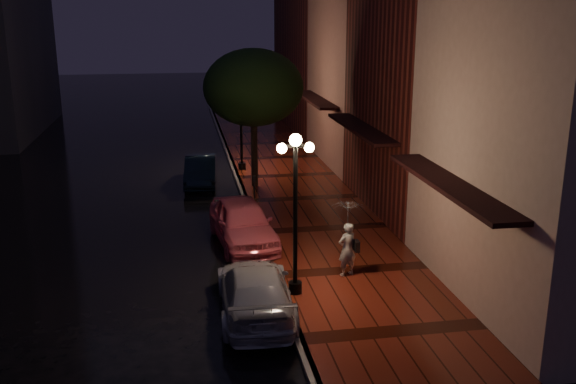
{
  "coord_description": "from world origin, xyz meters",
  "views": [
    {
      "loc": [
        -2.51,
        -20.49,
        7.43
      ],
      "look_at": [
        1.09,
        0.39,
        1.4
      ],
      "focal_mm": 40.0,
      "sensor_mm": 36.0,
      "label": 1
    }
  ],
  "objects_px": {
    "pink_car": "(243,222)",
    "silver_car": "(255,291)",
    "streetlamp_far": "(241,118)",
    "navy_car": "(201,171)",
    "streetlamp_near": "(295,205)",
    "woman_with_umbrella": "(348,227)",
    "street_tree": "(254,90)",
    "parking_meter": "(254,190)"
  },
  "relations": [
    {
      "from": "street_tree",
      "to": "silver_car",
      "type": "bearing_deg",
      "value": -96.89
    },
    {
      "from": "woman_with_umbrella",
      "to": "parking_meter",
      "type": "bearing_deg",
      "value": -93.4
    },
    {
      "from": "streetlamp_far",
      "to": "parking_meter",
      "type": "relative_size",
      "value": 3.15
    },
    {
      "from": "streetlamp_far",
      "to": "silver_car",
      "type": "distance_m",
      "value": 14.96
    },
    {
      "from": "woman_with_umbrella",
      "to": "streetlamp_near",
      "type": "bearing_deg",
      "value": 9.37
    },
    {
      "from": "pink_car",
      "to": "navy_car",
      "type": "bearing_deg",
      "value": 91.31
    },
    {
      "from": "silver_car",
      "to": "parking_meter",
      "type": "bearing_deg",
      "value": -94.64
    },
    {
      "from": "streetlamp_far",
      "to": "navy_car",
      "type": "xyz_separation_m",
      "value": [
        -2.01,
        -1.9,
        -1.97
      ]
    },
    {
      "from": "streetlamp_far",
      "to": "woman_with_umbrella",
      "type": "xyz_separation_m",
      "value": [
        1.66,
        -13.08,
        -1.0
      ]
    },
    {
      "from": "pink_car",
      "to": "navy_car",
      "type": "xyz_separation_m",
      "value": [
        -1.06,
        7.75,
        -0.11
      ]
    },
    {
      "from": "streetlamp_near",
      "to": "pink_car",
      "type": "relative_size",
      "value": 0.99
    },
    {
      "from": "streetlamp_far",
      "to": "street_tree",
      "type": "bearing_deg",
      "value": -85.09
    },
    {
      "from": "silver_car",
      "to": "parking_meter",
      "type": "distance_m",
      "value": 8.2
    },
    {
      "from": "street_tree",
      "to": "parking_meter",
      "type": "distance_m",
      "value": 4.92
    },
    {
      "from": "streetlamp_far",
      "to": "woman_with_umbrella",
      "type": "relative_size",
      "value": 1.97
    },
    {
      "from": "navy_car",
      "to": "parking_meter",
      "type": "relative_size",
      "value": 2.78
    },
    {
      "from": "navy_car",
      "to": "parking_meter",
      "type": "xyz_separation_m",
      "value": [
        1.81,
        -4.76,
        0.35
      ]
    },
    {
      "from": "silver_car",
      "to": "woman_with_umbrella",
      "type": "xyz_separation_m",
      "value": [
        2.83,
        1.71,
        0.95
      ]
    },
    {
      "from": "street_tree",
      "to": "navy_car",
      "type": "height_order",
      "value": "street_tree"
    },
    {
      "from": "silver_car",
      "to": "woman_with_umbrella",
      "type": "relative_size",
      "value": 2.03
    },
    {
      "from": "streetlamp_far",
      "to": "pink_car",
      "type": "relative_size",
      "value": 0.99
    },
    {
      "from": "street_tree",
      "to": "woman_with_umbrella",
      "type": "relative_size",
      "value": 2.65
    },
    {
      "from": "streetlamp_near",
      "to": "silver_car",
      "type": "height_order",
      "value": "streetlamp_near"
    },
    {
      "from": "silver_car",
      "to": "streetlamp_near",
      "type": "bearing_deg",
      "value": -143.79
    },
    {
      "from": "street_tree",
      "to": "woman_with_umbrella",
      "type": "height_order",
      "value": "street_tree"
    },
    {
      "from": "streetlamp_far",
      "to": "street_tree",
      "type": "relative_size",
      "value": 0.74
    },
    {
      "from": "street_tree",
      "to": "woman_with_umbrella",
      "type": "distance_m",
      "value": 10.51
    },
    {
      "from": "streetlamp_near",
      "to": "streetlamp_far",
      "type": "height_order",
      "value": "same"
    },
    {
      "from": "pink_car",
      "to": "silver_car",
      "type": "xyz_separation_m",
      "value": [
        -0.22,
        -5.14,
        -0.09
      ]
    },
    {
      "from": "streetlamp_far",
      "to": "pink_car",
      "type": "xyz_separation_m",
      "value": [
        -0.95,
        -9.65,
        -1.86
      ]
    },
    {
      "from": "street_tree",
      "to": "silver_car",
      "type": "relative_size",
      "value": 1.31
    },
    {
      "from": "pink_car",
      "to": "navy_car",
      "type": "relative_size",
      "value": 1.14
    },
    {
      "from": "streetlamp_near",
      "to": "woman_with_umbrella",
      "type": "xyz_separation_m",
      "value": [
        1.66,
        0.92,
        -1.0
      ]
    },
    {
      "from": "streetlamp_far",
      "to": "street_tree",
      "type": "xyz_separation_m",
      "value": [
        0.26,
        -3.01,
        1.64
      ]
    },
    {
      "from": "navy_car",
      "to": "silver_car",
      "type": "relative_size",
      "value": 0.86
    },
    {
      "from": "street_tree",
      "to": "parking_meter",
      "type": "xyz_separation_m",
      "value": [
        -0.46,
        -3.65,
        -3.27
      ]
    },
    {
      "from": "navy_car",
      "to": "parking_meter",
      "type": "bearing_deg",
      "value": -65.2
    },
    {
      "from": "street_tree",
      "to": "woman_with_umbrella",
      "type": "bearing_deg",
      "value": -82.07
    },
    {
      "from": "streetlamp_near",
      "to": "streetlamp_far",
      "type": "xyz_separation_m",
      "value": [
        0.0,
        14.0,
        0.0
      ]
    },
    {
      "from": "streetlamp_near",
      "to": "woman_with_umbrella",
      "type": "relative_size",
      "value": 1.97
    },
    {
      "from": "navy_car",
      "to": "street_tree",
      "type": "bearing_deg",
      "value": -22.1
    },
    {
      "from": "pink_car",
      "to": "navy_car",
      "type": "height_order",
      "value": "pink_car"
    }
  ]
}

